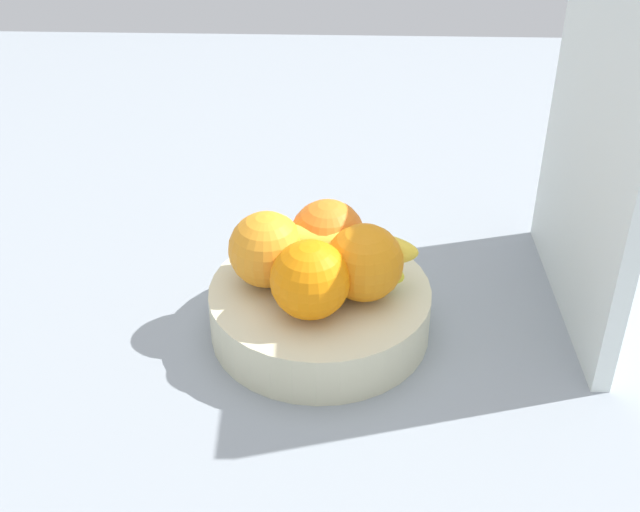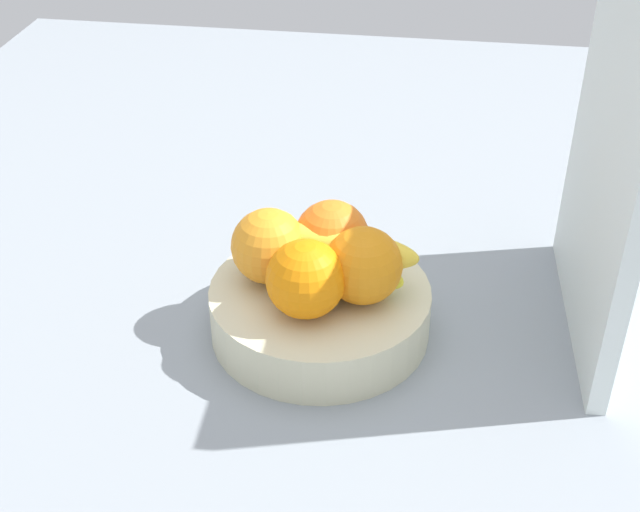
# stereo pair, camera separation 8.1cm
# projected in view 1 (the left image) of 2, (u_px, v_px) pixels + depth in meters

# --- Properties ---
(ground_plane) EXTENTS (1.80, 1.40, 0.03)m
(ground_plane) POSITION_uv_depth(u_px,v_px,m) (330.00, 361.00, 0.87)
(ground_plane) COLOR gray
(fruit_bowl) EXTENTS (0.22, 0.22, 0.05)m
(fruit_bowl) POSITION_uv_depth(u_px,v_px,m) (320.00, 310.00, 0.88)
(fruit_bowl) COLOR beige
(fruit_bowl) RESTS_ON ground_plane
(orange_front_left) EXTENTS (0.08, 0.08, 0.08)m
(orange_front_left) POSITION_uv_depth(u_px,v_px,m) (310.00, 280.00, 0.81)
(orange_front_left) COLOR orange
(orange_front_left) RESTS_ON fruit_bowl
(orange_front_right) EXTENTS (0.08, 0.08, 0.08)m
(orange_front_right) POSITION_uv_depth(u_px,v_px,m) (364.00, 263.00, 0.83)
(orange_front_right) COLOR orange
(orange_front_right) RESTS_ON fruit_bowl
(orange_center) EXTENTS (0.08, 0.08, 0.08)m
(orange_center) POSITION_uv_depth(u_px,v_px,m) (327.00, 237.00, 0.87)
(orange_center) COLOR orange
(orange_center) RESTS_ON fruit_bowl
(orange_back_left) EXTENTS (0.08, 0.08, 0.08)m
(orange_back_left) POSITION_uv_depth(u_px,v_px,m) (267.00, 249.00, 0.85)
(orange_back_left) COLOR orange
(orange_back_left) RESTS_ON fruit_bowl
(banana_bunch) EXTENTS (0.11, 0.17, 0.06)m
(banana_bunch) POSITION_uv_depth(u_px,v_px,m) (328.00, 251.00, 0.86)
(banana_bunch) COLOR yellow
(banana_bunch) RESTS_ON fruit_bowl
(cutting_board) EXTENTS (0.28, 0.03, 0.36)m
(cutting_board) POSITION_uv_depth(u_px,v_px,m) (595.00, 152.00, 0.83)
(cutting_board) COLOR white
(cutting_board) RESTS_ON ground_plane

